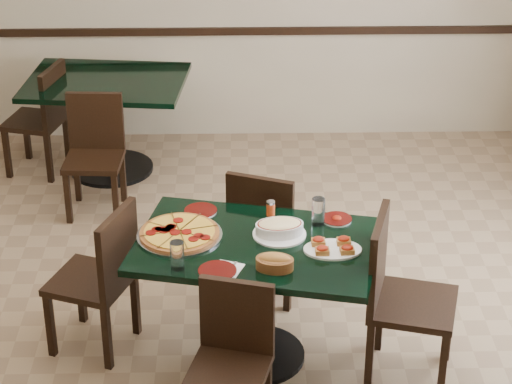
{
  "coord_description": "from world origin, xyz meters",
  "views": [
    {
      "loc": [
        0.05,
        -4.9,
        3.45
      ],
      "look_at": [
        0.15,
        0.0,
        0.88
      ],
      "focal_mm": 70.0,
      "sensor_mm": 36.0,
      "label": 1
    }
  ],
  "objects_px": {
    "back_table": "(108,108)",
    "back_chair_left": "(43,114)",
    "bread_basket": "(275,262)",
    "chair_left": "(103,273)",
    "main_table": "(256,272)",
    "chair_right": "(397,290)",
    "back_chair_near": "(95,148)",
    "pepperoni_pizza": "(179,233)",
    "bruschetta_platter": "(333,247)",
    "chair_far": "(266,228)",
    "lasagna_casserole": "(279,228)",
    "chair_near": "(232,353)"
  },
  "relations": [
    {
      "from": "main_table",
      "to": "back_chair_left",
      "type": "relative_size",
      "value": 1.65
    },
    {
      "from": "pepperoni_pizza",
      "to": "chair_far",
      "type": "bearing_deg",
      "value": 48.01
    },
    {
      "from": "main_table",
      "to": "chair_near",
      "type": "distance_m",
      "value": 0.59
    },
    {
      "from": "back_chair_left",
      "to": "lasagna_casserole",
      "type": "height_order",
      "value": "back_chair_left"
    },
    {
      "from": "chair_right",
      "to": "pepperoni_pizza",
      "type": "relative_size",
      "value": 2.06
    },
    {
      "from": "back_table",
      "to": "chair_near",
      "type": "xyz_separation_m",
      "value": [
        0.94,
        -2.97,
        -0.08
      ]
    },
    {
      "from": "chair_left",
      "to": "back_table",
      "type": "bearing_deg",
      "value": -153.35
    },
    {
      "from": "chair_left",
      "to": "back_chair_left",
      "type": "distance_m",
      "value": 2.39
    },
    {
      "from": "bread_basket",
      "to": "bruschetta_platter",
      "type": "xyz_separation_m",
      "value": [
        0.31,
        0.17,
        -0.02
      ]
    },
    {
      "from": "back_table",
      "to": "bread_basket",
      "type": "relative_size",
      "value": 5.82
    },
    {
      "from": "main_table",
      "to": "back_chair_near",
      "type": "bearing_deg",
      "value": 133.9
    },
    {
      "from": "main_table",
      "to": "bread_basket",
      "type": "xyz_separation_m",
      "value": [
        0.09,
        -0.26,
        0.22
      ]
    },
    {
      "from": "chair_left",
      "to": "back_chair_left",
      "type": "height_order",
      "value": "chair_left"
    },
    {
      "from": "chair_left",
      "to": "back_chair_near",
      "type": "distance_m",
      "value": 1.72
    },
    {
      "from": "chair_right",
      "to": "chair_left",
      "type": "bearing_deg",
      "value": 96.01
    },
    {
      "from": "main_table",
      "to": "chair_far",
      "type": "relative_size",
      "value": 1.62
    },
    {
      "from": "main_table",
      "to": "chair_right",
      "type": "xyz_separation_m",
      "value": [
        0.75,
        -0.15,
        -0.03
      ]
    },
    {
      "from": "pepperoni_pizza",
      "to": "bruschetta_platter",
      "type": "height_order",
      "value": "bruschetta_platter"
    },
    {
      "from": "chair_near",
      "to": "chair_left",
      "type": "xyz_separation_m",
      "value": [
        -0.72,
        0.68,
        0.05
      ]
    },
    {
      "from": "back_chair_near",
      "to": "back_chair_left",
      "type": "height_order",
      "value": "back_chair_left"
    },
    {
      "from": "pepperoni_pizza",
      "to": "bread_basket",
      "type": "xyz_separation_m",
      "value": [
        0.5,
        -0.34,
        0.02
      ]
    },
    {
      "from": "back_table",
      "to": "back_chair_left",
      "type": "xyz_separation_m",
      "value": [
        -0.49,
        -0.0,
        -0.04
      ]
    },
    {
      "from": "chair_far",
      "to": "pepperoni_pizza",
      "type": "distance_m",
      "value": 0.77
    },
    {
      "from": "back_table",
      "to": "chair_left",
      "type": "bearing_deg",
      "value": -78.29
    },
    {
      "from": "chair_right",
      "to": "back_chair_left",
      "type": "relative_size",
      "value": 1.11
    },
    {
      "from": "chair_left",
      "to": "bread_basket",
      "type": "xyz_separation_m",
      "value": [
        0.94,
        -0.38,
        0.29
      ]
    },
    {
      "from": "back_table",
      "to": "bread_basket",
      "type": "xyz_separation_m",
      "value": [
        1.16,
        -2.67,
        0.26
      ]
    },
    {
      "from": "main_table",
      "to": "chair_right",
      "type": "bearing_deg",
      "value": 1.43
    },
    {
      "from": "back_chair_left",
      "to": "bread_basket",
      "type": "height_order",
      "value": "back_chair_left"
    },
    {
      "from": "chair_near",
      "to": "back_chair_near",
      "type": "distance_m",
      "value": 2.57
    },
    {
      "from": "chair_near",
      "to": "bread_basket",
      "type": "xyz_separation_m",
      "value": [
        0.22,
        0.3,
        0.34
      ]
    },
    {
      "from": "back_table",
      "to": "bruschetta_platter",
      "type": "xyz_separation_m",
      "value": [
        1.47,
        -2.5,
        0.25
      ]
    },
    {
      "from": "lasagna_casserole",
      "to": "back_chair_near",
      "type": "bearing_deg",
      "value": 119.12
    },
    {
      "from": "chair_far",
      "to": "bruschetta_platter",
      "type": "distance_m",
      "value": 0.83
    },
    {
      "from": "main_table",
      "to": "pepperoni_pizza",
      "type": "height_order",
      "value": "pepperoni_pizza"
    },
    {
      "from": "back_chair_left",
      "to": "chair_left",
      "type": "bearing_deg",
      "value": 32.3
    },
    {
      "from": "back_chair_left",
      "to": "pepperoni_pizza",
      "type": "bearing_deg",
      "value": 41.28
    },
    {
      "from": "bread_basket",
      "to": "chair_left",
      "type": "bearing_deg",
      "value": 167.48
    },
    {
      "from": "chair_left",
      "to": "bruschetta_platter",
      "type": "height_order",
      "value": "chair_left"
    },
    {
      "from": "back_table",
      "to": "bruschetta_platter",
      "type": "height_order",
      "value": "bruschetta_platter"
    },
    {
      "from": "bruschetta_platter",
      "to": "back_chair_near",
      "type": "bearing_deg",
      "value": 128.52
    },
    {
      "from": "lasagna_casserole",
      "to": "back_table",
      "type": "bearing_deg",
      "value": 111.12
    },
    {
      "from": "back_chair_left",
      "to": "pepperoni_pizza",
      "type": "xyz_separation_m",
      "value": [
        1.15,
        -2.32,
        0.29
      ]
    },
    {
      "from": "chair_right",
      "to": "bruschetta_platter",
      "type": "height_order",
      "value": "chair_right"
    },
    {
      "from": "chair_far",
      "to": "pepperoni_pizza",
      "type": "height_order",
      "value": "chair_far"
    },
    {
      "from": "pepperoni_pizza",
      "to": "back_chair_left",
      "type": "bearing_deg",
      "value": 116.26
    },
    {
      "from": "back_table",
      "to": "bread_basket",
      "type": "bearing_deg",
      "value": -60.39
    },
    {
      "from": "chair_near",
      "to": "back_table",
      "type": "bearing_deg",
      "value": 122.8
    },
    {
      "from": "chair_left",
      "to": "lasagna_casserole",
      "type": "distance_m",
      "value": 1.02
    },
    {
      "from": "back_chair_left",
      "to": "pepperoni_pizza",
      "type": "height_order",
      "value": "back_chair_left"
    }
  ]
}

